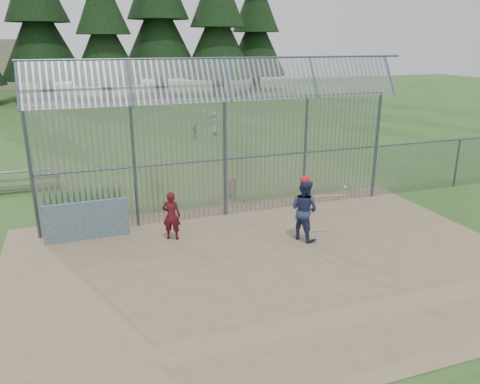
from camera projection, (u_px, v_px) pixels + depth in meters
name	position (u px, v px, depth m)	size (l,w,h in m)	color
ground	(264.00, 256.00, 13.16)	(120.00, 120.00, 0.00)	#2D511E
dirt_infield	(271.00, 264.00, 12.71)	(14.00, 10.00, 0.02)	#756047
dugout_wall	(87.00, 221.00, 14.10)	(2.50, 0.12, 1.20)	#38566B
batter	(304.00, 210.00, 14.03)	(0.91, 0.71, 1.87)	navy
onlooker	(171.00, 216.00, 14.06)	(0.55, 0.36, 1.50)	maroon
bg_kid_standing	(215.00, 123.00, 30.15)	(0.72, 0.47, 1.47)	gray
bg_kid_seated	(195.00, 131.00, 29.10)	(0.49, 0.20, 0.84)	slate
batting_gear	(309.00, 183.00, 13.79)	(1.58, 0.41, 0.71)	red
trash_can	(230.00, 186.00, 18.25)	(0.56, 0.56, 0.82)	gray
bleacher	(20.00, 181.00, 18.88)	(3.00, 0.95, 0.72)	slate
backstop_fence	(275.00, 145.00, 16.09)	(20.09, 0.81, 5.30)	#47566B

